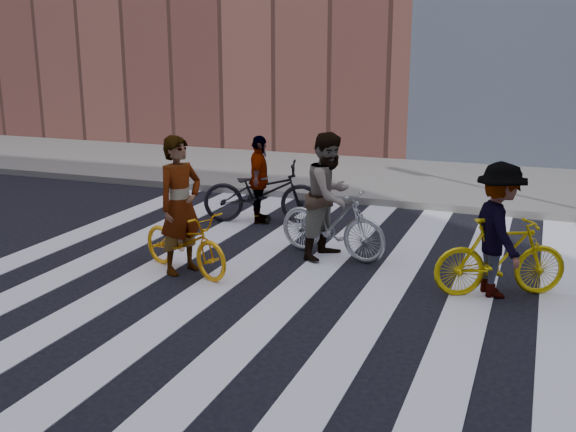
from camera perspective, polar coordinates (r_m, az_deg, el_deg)
The scene contains 11 objects.
ground at distance 9.25m, azimuth -2.38°, elevation -5.75°, with size 100.00×100.00×0.00m, color black.
sidewalk_far at distance 16.15m, azimuth 8.20°, elevation 3.14°, with size 100.00×5.00×0.15m, color slate.
zebra_crosswalk at distance 9.25m, azimuth -2.38°, elevation -5.71°, with size 8.25×10.00×0.01m.
bike_yellow_left at distance 9.68m, azimuth -8.72°, elevation -2.15°, with size 0.60×1.73×0.91m, color #F6A40D.
bike_silver_mid at distance 10.25m, azimuth 3.75°, elevation -0.52°, with size 0.52×1.84×1.10m, color #9EA2A8.
bike_yellow_right at distance 9.08m, azimuth 17.55°, elevation -3.35°, with size 0.49×1.73×1.04m, color #DABE0C.
bike_dark_rear at distance 12.23m, azimuth -2.22°, elevation 2.01°, with size 0.75×2.15×1.13m, color black.
rider_left at distance 9.57m, azimuth -9.10°, elevation 0.90°, with size 0.72×0.47×1.96m, color slate.
rider_mid at distance 10.16m, azimuth 3.52°, elevation 1.73°, with size 0.93×0.73×1.92m, color slate.
rider_right at distance 8.99m, azimuth 17.40°, elevation -1.15°, with size 1.13×0.65×1.75m, color slate.
rider_rear at distance 12.20m, azimuth -2.45°, elevation 3.10°, with size 0.94×0.39×1.60m, color slate.
Camera 1 is at (3.46, -7.97, 3.18)m, focal length 42.00 mm.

